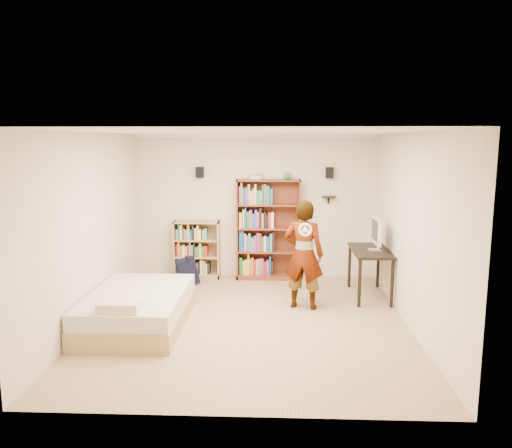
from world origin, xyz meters
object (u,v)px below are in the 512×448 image
Objects in this scene: low_bookshelf at (197,250)px; computer_desk at (369,273)px; tall_bookshelf at (268,230)px; daybed at (138,304)px; person at (304,255)px.

low_bookshelf reaches higher than computer_desk.
daybed is at bearing -125.77° from tall_bookshelf.
tall_bookshelf is at bearing -0.43° from low_bookshelf.
low_bookshelf is (-1.35, 0.01, -0.39)m from tall_bookshelf.
tall_bookshelf is 1.59× the size of computer_desk.
daybed is at bearing -100.13° from low_bookshelf.
daybed is (-1.80, -2.50, -0.64)m from tall_bookshelf.
person reaches higher than computer_desk.
tall_bookshelf is at bearing 54.23° from daybed.
low_bookshelf is 0.53× the size of daybed.
person is (0.57, -1.66, -0.09)m from tall_bookshelf.
person is at bearing -40.95° from low_bookshelf.
low_bookshelf is at bearing 179.57° from tall_bookshelf.
low_bookshelf is 3.24m from computer_desk.
person reaches higher than low_bookshelf.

